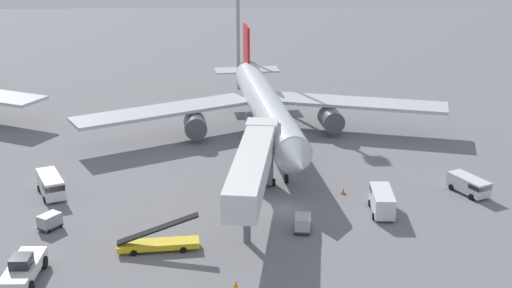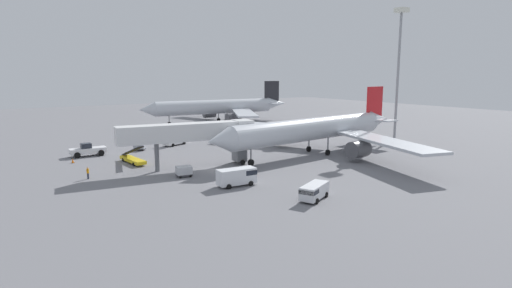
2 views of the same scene
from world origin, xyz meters
The scene contains 11 objects.
ground_plane centered at (0.00, 0.00, 0.00)m, with size 300.00×300.00×0.00m, color slate.
airplane_at_gate centered at (-0.84, 22.68, 4.64)m, with size 50.91×47.75×12.27m.
jet_bridge centered at (-3.10, -1.23, 5.53)m, with size 6.30×22.01×7.31m.
pushback_tug centered at (-22.73, -13.62, 1.11)m, with size 2.67×6.35×2.42m.
belt_loader_truck centered at (-12.05, -8.68, 0.78)m, with size 7.47×2.38×3.41m.
service_van_rear_left centered at (9.91, -1.34, 1.34)m, with size 2.55×5.42×2.36m.
service_van_near_left centered at (-24.78, 4.19, 1.31)m, with size 4.13×5.89×2.30m.
service_van_outer_left centered at (20.42, 2.92, 1.09)m, with size 3.82×5.24×1.87m.
baggage_cart_mid_left centered at (-22.95, -3.92, 0.85)m, with size 2.32×2.49×1.54m.
baggage_cart_rear_right centered at (1.40, -5.36, 0.87)m, with size 1.74×2.36×1.57m.
safety_cone_bravo centered at (6.79, 3.47, 0.34)m, with size 0.45×0.45×0.69m.
Camera 1 is at (-5.40, -64.15, 29.42)m, focal length 47.73 mm.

